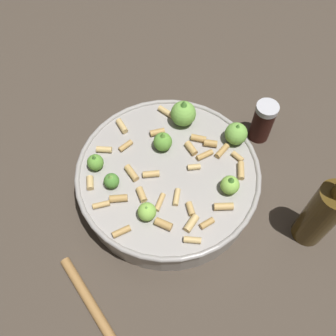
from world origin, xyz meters
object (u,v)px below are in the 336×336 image
(cooking_pan, at_px, (169,177))
(olive_oil_bottle, at_px, (322,213))
(pepper_shaker, at_px, (263,122))
(wooden_spoon, at_px, (103,325))

(cooking_pan, distance_m, olive_oil_bottle, 0.26)
(olive_oil_bottle, bearing_deg, cooking_pan, -106.42)
(pepper_shaker, distance_m, wooden_spoon, 0.47)
(olive_oil_bottle, xyz_separation_m, wooden_spoon, (0.18, -0.33, -0.07))
(cooking_pan, height_order, wooden_spoon, cooking_pan)
(cooking_pan, relative_size, wooden_spoon, 1.75)
(pepper_shaker, xyz_separation_m, olive_oil_bottle, (0.21, 0.07, 0.03))
(olive_oil_bottle, height_order, wooden_spoon, olive_oil_bottle)
(cooking_pan, relative_size, pepper_shaker, 3.54)
(cooking_pan, xyz_separation_m, pepper_shaker, (-0.13, 0.18, 0.01))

